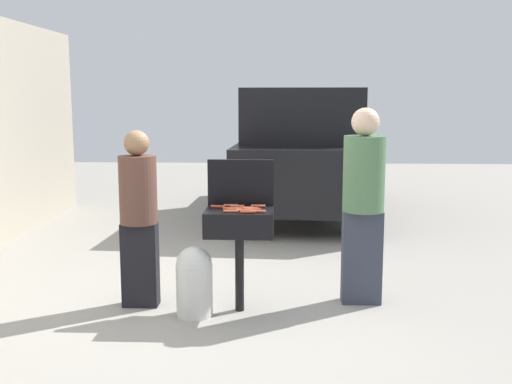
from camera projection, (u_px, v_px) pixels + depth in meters
The scene contains 20 objects.
ground_plane at pixel (211, 306), 5.58m from camera, with size 24.00×24.00×0.00m, color #9E998E.
bbq_grill at pixel (239, 226), 5.36m from camera, with size 0.60×0.44×0.92m.
grill_lid_open at pixel (241, 183), 5.52m from camera, with size 0.60×0.05×0.42m, color black.
hot_dog_0 at pixel (237, 206), 5.42m from camera, with size 0.03×0.03×0.13m, color #C6593D.
hot_dog_1 at pixel (244, 210), 5.24m from camera, with size 0.03×0.03×0.13m, color #B74C33.
hot_dog_2 at pixel (253, 209), 5.28m from camera, with size 0.03×0.03×0.13m, color #AD4228.
hot_dog_3 at pixel (231, 211), 5.20m from camera, with size 0.03×0.03×0.13m, color #C6593D.
hot_dog_4 at pixel (248, 212), 5.17m from camera, with size 0.03×0.03×0.13m, color #AD4228.
hot_dog_5 at pixel (218, 207), 5.42m from camera, with size 0.03×0.03×0.13m, color #AD4228.
hot_dog_6 at pixel (258, 211), 5.20m from camera, with size 0.03×0.03×0.13m, color #C6593D.
hot_dog_7 at pixel (251, 209), 5.31m from camera, with size 0.03×0.03×0.13m, color #B74C33.
hot_dog_8 at pixel (235, 209), 5.29m from camera, with size 0.03×0.03×0.13m, color #AD4228.
hot_dog_9 at pixel (230, 209), 5.32m from camera, with size 0.03×0.03×0.13m, color #B74C33.
hot_dog_10 at pixel (258, 206), 5.45m from camera, with size 0.03×0.03×0.13m, color #C6593D.
hot_dog_11 at pixel (245, 208), 5.35m from camera, with size 0.03×0.03×0.13m, color #AD4228.
hot_dog_12 at pixel (231, 205), 5.47m from camera, with size 0.03×0.03×0.13m, color #B74C33.
propane_tank at pixel (194, 280), 5.30m from camera, with size 0.32×0.32×0.62m.
person_left at pixel (139, 212), 5.47m from camera, with size 0.34×0.34×1.61m.
person_right at pixel (363, 199), 5.55m from camera, with size 0.38×0.38×1.81m.
parked_minivan at pixel (303, 151), 9.84m from camera, with size 2.21×4.49×2.02m.
Camera 1 is at (0.63, -5.33, 1.91)m, focal length 42.71 mm.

